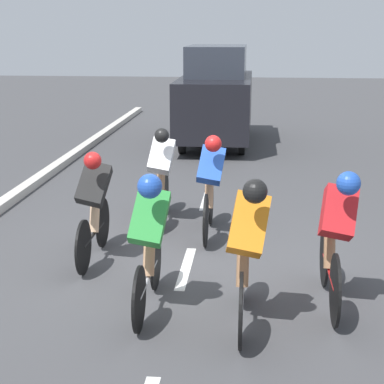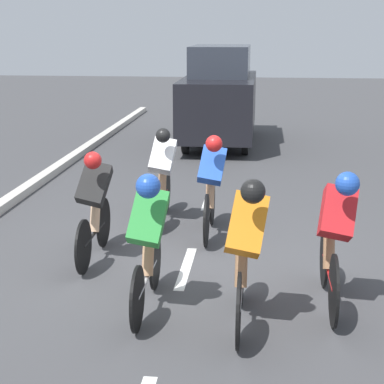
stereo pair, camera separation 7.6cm
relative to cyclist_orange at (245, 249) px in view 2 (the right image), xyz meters
name	(u,v)px [view 2 (the right image)]	position (x,y,z in m)	size (l,w,h in m)	color
ground_plane	(188,260)	(0.74, -1.76, -0.80)	(60.00, 60.00, 0.00)	#424244
lane_stripe_mid	(186,268)	(0.74, -1.49, -0.80)	(0.12, 1.40, 0.01)	white
lane_stripe_far	(208,199)	(0.74, -4.69, -0.80)	(0.12, 1.40, 0.01)	white
cyclist_orange	(245,249)	(0.00, 0.00, 0.00)	(0.42, 1.66, 1.53)	black
cyclist_black	(94,203)	(1.87, -1.62, -0.05)	(0.42, 1.63, 1.43)	black
cyclist_green	(148,237)	(0.97, -0.25, 0.00)	(0.41, 1.68, 1.50)	black
cyclist_red	(335,235)	(-0.89, -0.56, -0.02)	(0.41, 1.73, 1.49)	black
cyclist_blue	(211,183)	(0.53, -2.74, -0.04)	(0.40, 1.70, 1.46)	black
cyclist_white	(162,173)	(1.30, -3.32, -0.05)	(0.40, 1.68, 1.45)	black
support_car	(220,96)	(0.91, -10.12, 0.37)	(1.70, 4.55, 2.38)	black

